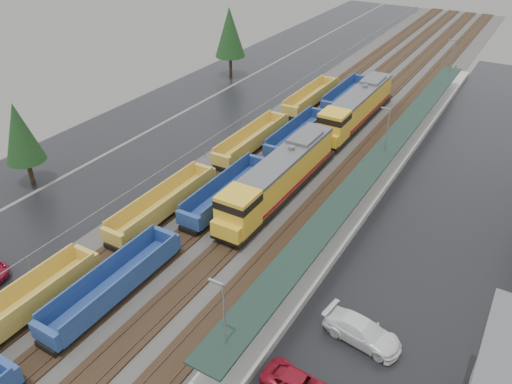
% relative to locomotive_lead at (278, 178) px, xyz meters
% --- Properties ---
extents(ballast_strip, '(20.00, 160.00, 0.08)m').
position_rel_locomotive_lead_xyz_m(ballast_strip, '(-2.00, 19.58, -2.42)').
color(ballast_strip, '#302D2B').
rests_on(ballast_strip, ground).
extents(trackbed, '(14.60, 160.00, 0.22)m').
position_rel_locomotive_lead_xyz_m(trackbed, '(-2.00, 19.58, -2.31)').
color(trackbed, black).
rests_on(trackbed, ground).
extents(west_parking_lot, '(10.00, 160.00, 0.02)m').
position_rel_locomotive_lead_xyz_m(west_parking_lot, '(-17.00, 19.58, -2.45)').
color(west_parking_lot, black).
rests_on(west_parking_lot, ground).
extents(west_road, '(9.00, 160.00, 0.02)m').
position_rel_locomotive_lead_xyz_m(west_road, '(-27.00, 19.58, -2.45)').
color(west_road, black).
rests_on(west_road, ground).
extents(east_commuter_lot, '(16.00, 100.00, 0.02)m').
position_rel_locomotive_lead_xyz_m(east_commuter_lot, '(17.00, 9.58, -2.45)').
color(east_commuter_lot, black).
rests_on(east_commuter_lot, ground).
extents(station_platform, '(3.00, 80.00, 8.00)m').
position_rel_locomotive_lead_xyz_m(station_platform, '(7.50, 9.58, -1.73)').
color(station_platform, '#9E9B93').
rests_on(station_platform, ground).
extents(chainlink_fence, '(0.08, 160.04, 2.02)m').
position_rel_locomotive_lead_xyz_m(chainlink_fence, '(-11.50, 18.01, -0.85)').
color(chainlink_fence, gray).
rests_on(chainlink_fence, ground).
extents(tree_west_near, '(3.96, 3.96, 9.00)m').
position_rel_locomotive_lead_xyz_m(tree_west_near, '(-24.00, -10.42, 3.36)').
color(tree_west_near, '#332316').
rests_on(tree_west_near, ground).
extents(tree_west_far, '(4.84, 4.84, 11.00)m').
position_rel_locomotive_lead_xyz_m(tree_west_far, '(-25.00, 29.58, 4.66)').
color(tree_west_far, '#332316').
rests_on(tree_west_far, ground).
extents(locomotive_lead, '(3.11, 20.49, 4.64)m').
position_rel_locomotive_lead_xyz_m(locomotive_lead, '(0.00, 0.00, 0.00)').
color(locomotive_lead, black).
rests_on(locomotive_lead, ground).
extents(locomotive_trail, '(3.11, 20.49, 4.64)m').
position_rel_locomotive_lead_xyz_m(locomotive_trail, '(0.00, 21.00, 0.00)').
color(locomotive_trail, black).
rests_on(locomotive_trail, ground).
extents(well_string_yellow, '(2.51, 95.54, 2.22)m').
position_rel_locomotive_lead_xyz_m(well_string_yellow, '(-8.00, -16.04, -1.34)').
color(well_string_yellow, gold).
rests_on(well_string_yellow, ground).
extents(well_string_blue, '(2.60, 91.25, 2.30)m').
position_rel_locomotive_lead_xyz_m(well_string_blue, '(-4.00, -10.77, -1.31)').
color(well_string_blue, navy).
rests_on(well_string_blue, ground).
extents(parked_car_east_c, '(3.01, 5.85, 1.62)m').
position_rel_locomotive_lead_xyz_m(parked_car_east_c, '(13.82, -13.04, -1.65)').
color(parked_car_east_c, white).
rests_on(parked_car_east_c, ground).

